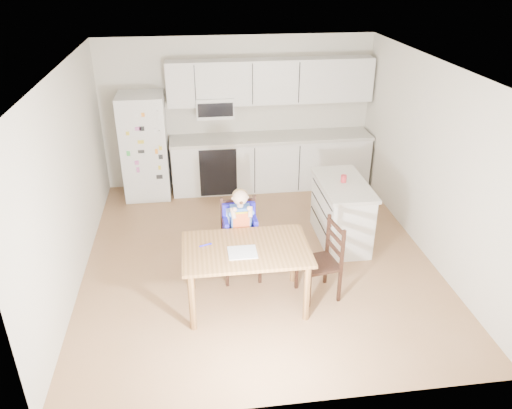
{
  "coord_description": "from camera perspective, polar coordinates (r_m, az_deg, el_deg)",
  "views": [
    {
      "loc": [
        -0.77,
        -5.64,
        3.65
      ],
      "look_at": [
        -0.07,
        -0.39,
        0.97
      ],
      "focal_mm": 35.0,
      "sensor_mm": 36.0,
      "label": 1
    }
  ],
  "objects": [
    {
      "name": "toddler_spoon",
      "position": [
        5.56,
        -5.9,
        -4.65
      ],
      "size": [
        0.12,
        0.06,
        0.02
      ],
      "primitive_type": "cylinder",
      "rotation": [
        0.0,
        1.57,
        0.35
      ],
      "color": "#1D17B6",
      "rests_on": "dining_table"
    },
    {
      "name": "kitchen_island",
      "position": [
        7.0,
        9.71,
        -0.82
      ],
      "size": [
        0.63,
        1.2,
        0.89
      ],
      "color": "silver",
      "rests_on": "ground"
    },
    {
      "name": "refrigerator",
      "position": [
        8.31,
        -12.58,
        6.5
      ],
      "size": [
        0.72,
        0.7,
        1.7
      ],
      "primitive_type": "cube",
      "color": "silver",
      "rests_on": "ground"
    },
    {
      "name": "dining_table",
      "position": [
        5.56,
        -1.14,
        -5.85
      ],
      "size": [
        1.4,
        0.9,
        0.75
      ],
      "color": "brown",
      "rests_on": "ground"
    },
    {
      "name": "chair_booster",
      "position": [
        6.05,
        -1.84,
        -2.19
      ],
      "size": [
        0.46,
        0.46,
        1.18
      ],
      "rotation": [
        0.0,
        0.0,
        0.04
      ],
      "color": "black",
      "rests_on": "ground"
    },
    {
      "name": "room",
      "position": [
        6.62,
        -0.37,
        5.57
      ],
      "size": [
        4.52,
        5.01,
        2.51
      ],
      "color": "#946942",
      "rests_on": "ground"
    },
    {
      "name": "chair_side",
      "position": [
        5.83,
        8.09,
        -5.72
      ],
      "size": [
        0.49,
        0.49,
        0.95
      ],
      "rotation": [
        0.0,
        0.0,
        -1.4
      ],
      "color": "black",
      "rests_on": "ground"
    },
    {
      "name": "napkin",
      "position": [
        5.41,
        -1.56,
        -5.49
      ],
      "size": [
        0.31,
        0.27,
        0.01
      ],
      "primitive_type": "cube",
      "color": "#B1B1B6",
      "rests_on": "dining_table"
    },
    {
      "name": "kitchen_run",
      "position": [
        8.45,
        1.52,
        7.67
      ],
      "size": [
        3.37,
        0.62,
        2.15
      ],
      "color": "silver",
      "rests_on": "ground"
    },
    {
      "name": "red_cup",
      "position": [
        6.81,
        9.98,
        2.93
      ],
      "size": [
        0.08,
        0.08,
        0.1
      ],
      "primitive_type": "cylinder",
      "color": "red",
      "rests_on": "kitchen_island"
    }
  ]
}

